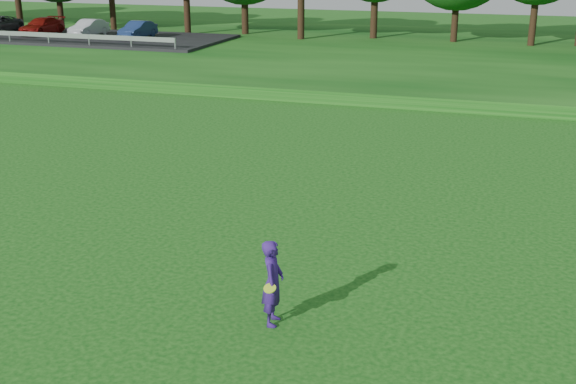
% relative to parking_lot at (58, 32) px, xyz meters
% --- Properties ---
extents(ground, '(140.00, 140.00, 0.00)m').
position_rel_parking_lot_xyz_m(ground, '(24.47, -32.80, -1.00)').
color(ground, '#0C430F').
rests_on(ground, ground).
extents(berm, '(130.00, 30.00, 0.60)m').
position_rel_parking_lot_xyz_m(berm, '(24.47, 1.20, -0.70)').
color(berm, '#0C430F').
rests_on(berm, ground).
extents(walking_path, '(130.00, 1.60, 0.04)m').
position_rel_parking_lot_xyz_m(walking_path, '(24.47, -12.80, -0.98)').
color(walking_path, gray).
rests_on(walking_path, ground).
extents(parking_lot, '(24.00, 9.00, 1.38)m').
position_rel_parking_lot_xyz_m(parking_lot, '(0.00, 0.00, 0.00)').
color(parking_lot, black).
rests_on(parking_lot, berm).
extents(woman, '(0.51, 0.77, 1.73)m').
position_rel_parking_lot_xyz_m(woman, '(28.52, -33.99, -0.14)').
color(woman, navy).
rests_on(woman, ground).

